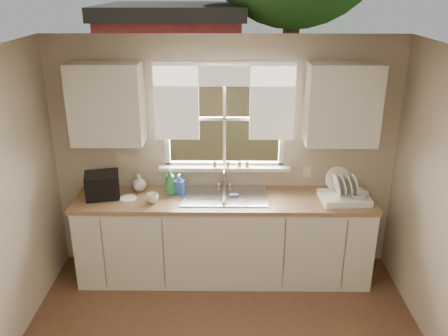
{
  "coord_description": "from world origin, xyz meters",
  "views": [
    {
      "loc": [
        0.04,
        -2.69,
        2.96
      ],
      "look_at": [
        0.0,
        1.65,
        1.25
      ],
      "focal_mm": 38.0,
      "sensor_mm": 36.0,
      "label": 1
    }
  ],
  "objects_px": {
    "dish_rack": "(344,194)",
    "black_appliance": "(102,185)",
    "cup": "(152,198)",
    "soap_bottle_a": "(170,181)"
  },
  "relations": [
    {
      "from": "soap_bottle_a",
      "to": "cup",
      "type": "height_order",
      "value": "soap_bottle_a"
    },
    {
      "from": "cup",
      "to": "black_appliance",
      "type": "height_order",
      "value": "black_appliance"
    },
    {
      "from": "dish_rack",
      "to": "cup",
      "type": "bearing_deg",
      "value": -177.81
    },
    {
      "from": "dish_rack",
      "to": "black_appliance",
      "type": "height_order",
      "value": "dish_rack"
    },
    {
      "from": "dish_rack",
      "to": "black_appliance",
      "type": "xyz_separation_m",
      "value": [
        -2.45,
        0.07,
        0.05
      ]
    },
    {
      "from": "soap_bottle_a",
      "to": "black_appliance",
      "type": "xyz_separation_m",
      "value": [
        -0.68,
        -0.07,
        -0.02
      ]
    },
    {
      "from": "black_appliance",
      "to": "cup",
      "type": "bearing_deg",
      "value": -29.1
    },
    {
      "from": "dish_rack",
      "to": "cup",
      "type": "height_order",
      "value": "dish_rack"
    },
    {
      "from": "soap_bottle_a",
      "to": "black_appliance",
      "type": "relative_size",
      "value": 0.83
    },
    {
      "from": "dish_rack",
      "to": "black_appliance",
      "type": "bearing_deg",
      "value": 178.28
    }
  ]
}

